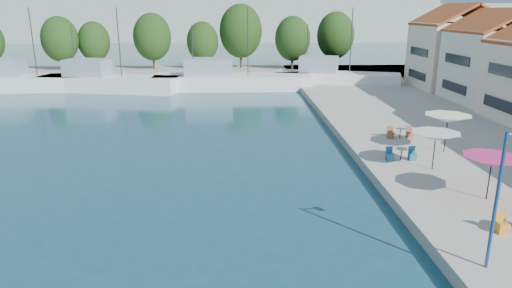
{
  "coord_description": "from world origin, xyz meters",
  "views": [
    {
      "loc": [
        -1.51,
        -2.4,
        9.36
      ],
      "look_at": [
        -0.41,
        26.0,
        1.06
      ],
      "focal_mm": 32.0,
      "sensor_mm": 36.0,
      "label": 1
    }
  ],
  "objects_px": {
    "trawler_04": "(333,78)",
    "trawler_02": "(106,82)",
    "umbrella_pink": "(492,162)",
    "trawler_03": "(229,81)",
    "umbrella_white": "(436,137)",
    "trawler_01": "(20,82)",
    "umbrella_cream": "(448,119)",
    "street_lamp": "(509,175)"
  },
  "relations": [
    {
      "from": "trawler_01",
      "to": "umbrella_cream",
      "type": "distance_m",
      "value": 49.43
    },
    {
      "from": "trawler_04",
      "to": "umbrella_pink",
      "type": "distance_m",
      "value": 38.31
    },
    {
      "from": "umbrella_pink",
      "to": "umbrella_white",
      "type": "bearing_deg",
      "value": 101.18
    },
    {
      "from": "umbrella_pink",
      "to": "umbrella_white",
      "type": "relative_size",
      "value": 1.01
    },
    {
      "from": "umbrella_pink",
      "to": "umbrella_cream",
      "type": "relative_size",
      "value": 0.95
    },
    {
      "from": "umbrella_pink",
      "to": "trawler_04",
      "type": "bearing_deg",
      "value": 89.57
    },
    {
      "from": "trawler_01",
      "to": "trawler_03",
      "type": "height_order",
      "value": "same"
    },
    {
      "from": "trawler_02",
      "to": "trawler_04",
      "type": "xyz_separation_m",
      "value": [
        28.38,
        2.4,
        0.0
      ]
    },
    {
      "from": "trawler_01",
      "to": "umbrella_cream",
      "type": "xyz_separation_m",
      "value": [
        39.97,
        -29.03,
        1.75
      ]
    },
    {
      "from": "trawler_03",
      "to": "umbrella_pink",
      "type": "xyz_separation_m",
      "value": [
        13.19,
        -36.61,
        1.45
      ]
    },
    {
      "from": "trawler_03",
      "to": "umbrella_cream",
      "type": "bearing_deg",
      "value": -63.8
    },
    {
      "from": "umbrella_pink",
      "to": "umbrella_cream",
      "type": "distance_m",
      "value": 7.75
    },
    {
      "from": "trawler_02",
      "to": "trawler_04",
      "type": "relative_size",
      "value": 1.09
    },
    {
      "from": "umbrella_white",
      "to": "street_lamp",
      "type": "height_order",
      "value": "street_lamp"
    },
    {
      "from": "trawler_02",
      "to": "street_lamp",
      "type": "distance_m",
      "value": 48.95
    },
    {
      "from": "umbrella_white",
      "to": "trawler_01",
      "type": "bearing_deg",
      "value": 139.49
    },
    {
      "from": "umbrella_cream",
      "to": "street_lamp",
      "type": "height_order",
      "value": "street_lamp"
    },
    {
      "from": "trawler_01",
      "to": "trawler_02",
      "type": "distance_m",
      "value": 10.62
    },
    {
      "from": "trawler_02",
      "to": "umbrella_pink",
      "type": "relative_size",
      "value": 6.32
    },
    {
      "from": "trawler_03",
      "to": "umbrella_cream",
      "type": "xyz_separation_m",
      "value": [
        14.47,
        -28.97,
        1.75
      ]
    },
    {
      "from": "trawler_03",
      "to": "street_lamp",
      "type": "height_order",
      "value": "trawler_03"
    },
    {
      "from": "umbrella_pink",
      "to": "umbrella_white",
      "type": "xyz_separation_m",
      "value": [
        -0.86,
        4.35,
        0.04
      ]
    },
    {
      "from": "trawler_02",
      "to": "trawler_03",
      "type": "height_order",
      "value": "same"
    },
    {
      "from": "umbrella_cream",
      "to": "trawler_04",
      "type": "bearing_deg",
      "value": 91.86
    },
    {
      "from": "umbrella_cream",
      "to": "street_lamp",
      "type": "bearing_deg",
      "value": -107.09
    },
    {
      "from": "trawler_03",
      "to": "umbrella_white",
      "type": "relative_size",
      "value": 7.0
    },
    {
      "from": "trawler_03",
      "to": "trawler_04",
      "type": "bearing_deg",
      "value": 6.72
    },
    {
      "from": "trawler_01",
      "to": "trawler_02",
      "type": "bearing_deg",
      "value": -5.6
    },
    {
      "from": "trawler_01",
      "to": "umbrella_cream",
      "type": "height_order",
      "value": "trawler_01"
    },
    {
      "from": "trawler_02",
      "to": "umbrella_white",
      "type": "relative_size",
      "value": 6.41
    },
    {
      "from": "umbrella_white",
      "to": "trawler_04",
      "type": "bearing_deg",
      "value": 88.06
    },
    {
      "from": "trawler_03",
      "to": "umbrella_cream",
      "type": "distance_m",
      "value": 32.43
    },
    {
      "from": "umbrella_cream",
      "to": "trawler_02",
      "type": "bearing_deg",
      "value": 136.13
    },
    {
      "from": "trawler_02",
      "to": "umbrella_cream",
      "type": "xyz_separation_m",
      "value": [
        29.38,
        -28.24,
        1.75
      ]
    },
    {
      "from": "trawler_04",
      "to": "trawler_02",
      "type": "bearing_deg",
      "value": -158.39
    },
    {
      "from": "trawler_02",
      "to": "umbrella_cream",
      "type": "relative_size",
      "value": 5.98
    },
    {
      "from": "trawler_01",
      "to": "trawler_03",
      "type": "bearing_deg",
      "value": -1.47
    },
    {
      "from": "trawler_04",
      "to": "umbrella_pink",
      "type": "relative_size",
      "value": 5.82
    },
    {
      "from": "trawler_02",
      "to": "street_lamp",
      "type": "height_order",
      "value": "trawler_02"
    },
    {
      "from": "trawler_02",
      "to": "umbrella_cream",
      "type": "height_order",
      "value": "trawler_02"
    },
    {
      "from": "trawler_03",
      "to": "umbrella_white",
      "type": "bearing_deg",
      "value": -69.42
    },
    {
      "from": "trawler_03",
      "to": "street_lamp",
      "type": "xyz_separation_m",
      "value": [
        10.28,
        -42.58,
        3.02
      ]
    }
  ]
}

